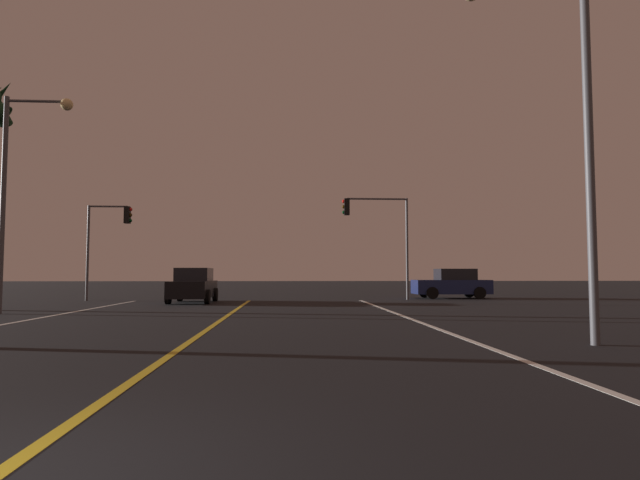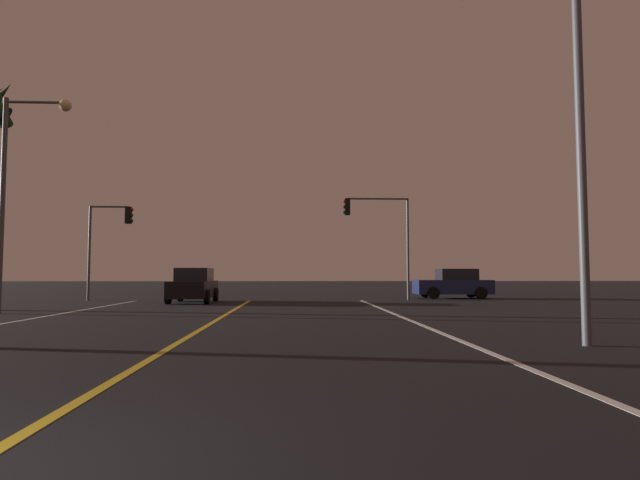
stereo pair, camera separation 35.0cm
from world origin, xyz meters
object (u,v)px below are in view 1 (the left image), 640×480
at_px(traffic_light_near_left, 109,230).
at_px(street_lamp_left_mid, 20,174).
at_px(traffic_light_near_right, 376,224).
at_px(car_crossing_side, 452,284).
at_px(car_oncoming, 193,286).
at_px(street_lamp_right_near, 556,106).

height_order(traffic_light_near_left, street_lamp_left_mid, street_lamp_left_mid).
relative_size(traffic_light_near_right, street_lamp_left_mid, 0.71).
bearing_deg(car_crossing_side, car_oncoming, 14.53).
bearing_deg(street_lamp_left_mid, traffic_light_near_right, 32.75).
distance_m(traffic_light_near_left, street_lamp_right_near, 23.76).
distance_m(traffic_light_near_right, street_lamp_left_mid, 17.14).
height_order(traffic_light_near_right, street_lamp_right_near, street_lamp_right_near).
bearing_deg(car_crossing_side, traffic_light_near_left, 4.63).
bearing_deg(street_lamp_left_mid, car_oncoming, 55.30).
height_order(car_crossing_side, street_lamp_right_near, street_lamp_right_near).
bearing_deg(street_lamp_right_near, street_lamp_left_mid, -31.43).
bearing_deg(traffic_light_near_right, street_lamp_left_mid, 32.75).
relative_size(car_oncoming, street_lamp_right_near, 0.58).
bearing_deg(street_lamp_left_mid, traffic_light_near_left, 89.26).
bearing_deg(traffic_light_near_left, street_lamp_right_near, -51.04).
xyz_separation_m(car_oncoming, traffic_light_near_left, (-4.82, 2.12, 2.90)).
xyz_separation_m(car_crossing_side, street_lamp_right_near, (-4.01, -19.99, 3.99)).
distance_m(traffic_light_near_left, street_lamp_left_mid, 9.35).
bearing_deg(car_oncoming, street_lamp_right_near, 31.74).
relative_size(car_oncoming, traffic_light_near_left, 0.85).
relative_size(traffic_light_near_right, street_lamp_right_near, 0.75).
distance_m(car_crossing_side, street_lamp_left_mid, 22.29).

